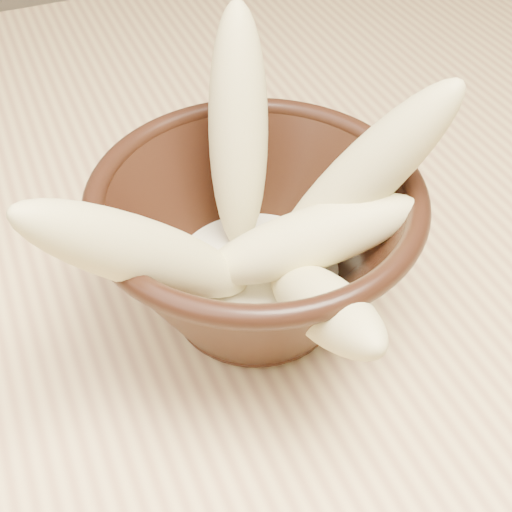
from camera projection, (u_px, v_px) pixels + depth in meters
The scene contains 8 objects.
table at pixel (380, 219), 0.66m from camera, with size 1.20×0.80×0.75m.
bowl at pixel (256, 245), 0.43m from camera, with size 0.20×0.20×0.11m.
milk_puddle at pixel (256, 276), 0.45m from camera, with size 0.11×0.11×0.02m, color beige.
banana_upright at pixel (238, 131), 0.43m from camera, with size 0.04×0.04×0.15m, color #D4C77D.
banana_left at pixel (148, 255), 0.37m from camera, with size 0.04×0.04×0.17m, color #D4C77D.
banana_right at pixel (357, 183), 0.40m from camera, with size 0.04×0.04×0.16m, color #D4C77D.
banana_across at pixel (308, 240), 0.41m from camera, with size 0.04×0.04×0.13m, color #D4C77D.
banana_front at pixel (322, 305), 0.38m from camera, with size 0.04×0.04×0.13m, color #D4C77D.
Camera 1 is at (-0.30, -0.42, 1.11)m, focal length 50.00 mm.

